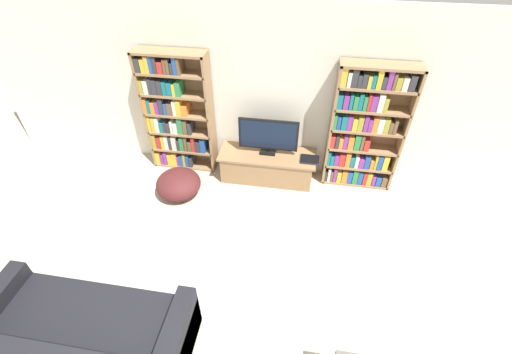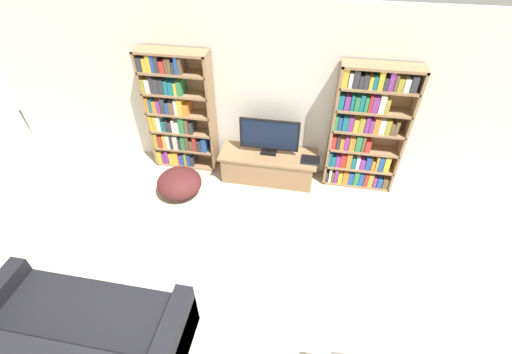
% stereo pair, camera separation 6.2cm
% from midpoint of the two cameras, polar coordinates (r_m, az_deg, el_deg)
% --- Properties ---
extents(wall_back, '(8.80, 0.06, 2.60)m').
position_cam_midpoint_polar(wall_back, '(5.15, 1.60, 13.58)').
color(wall_back, silver).
rests_on(wall_back, ground_plane).
extents(bookshelf_left, '(1.04, 0.30, 1.93)m').
position_cam_midpoint_polar(bookshelf_left, '(5.50, -13.65, 10.11)').
color(bookshelf_left, '#93704C').
rests_on(bookshelf_left, ground_plane).
extents(bookshelf_right, '(1.04, 0.30, 1.93)m').
position_cam_midpoint_polar(bookshelf_right, '(5.19, 17.14, 7.48)').
color(bookshelf_right, '#93704C').
rests_on(bookshelf_right, ground_plane).
extents(tv_stand, '(1.50, 0.55, 0.47)m').
position_cam_midpoint_polar(tv_stand, '(5.44, 1.54, 1.88)').
color(tv_stand, '#8E6B47').
rests_on(tv_stand, ground_plane).
extents(television, '(0.90, 0.16, 0.58)m').
position_cam_midpoint_polar(television, '(5.15, 1.70, 6.87)').
color(television, black).
rests_on(television, tv_stand).
extents(laptop, '(0.29, 0.23, 0.03)m').
position_cam_midpoint_polar(laptop, '(5.22, 8.61, 2.91)').
color(laptop, '#28282D').
rests_on(laptop, tv_stand).
extents(area_rug, '(1.90, 1.60, 0.02)m').
position_cam_midpoint_polar(area_rug, '(4.47, -4.32, -13.55)').
color(area_rug, '#B2B7C1').
rests_on(area_rug, ground_plane).
extents(couch_left_sectional, '(2.02, 1.00, 0.92)m').
position_cam_midpoint_polar(couch_left_sectional, '(4.00, -27.64, -23.23)').
color(couch_left_sectional, black).
rests_on(couch_left_sectional, ground_plane).
extents(beanbag_ottoman, '(0.67, 0.67, 0.39)m').
position_cam_midpoint_polar(beanbag_ottoman, '(5.30, -13.12, -1.14)').
color(beanbag_ottoman, '#4C1E1E').
rests_on(beanbag_ottoman, ground_plane).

